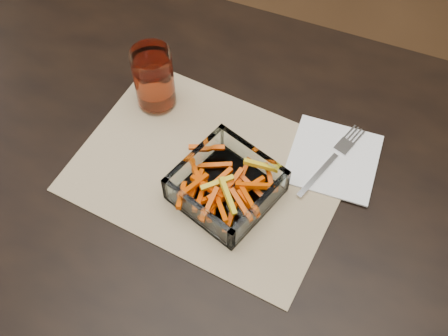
# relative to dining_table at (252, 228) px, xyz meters

# --- Properties ---
(dining_table) EXTENTS (1.60, 0.90, 0.75)m
(dining_table) POSITION_rel_dining_table_xyz_m (0.00, 0.00, 0.00)
(dining_table) COLOR black
(dining_table) RESTS_ON ground
(placemat) EXTENTS (0.48, 0.38, 0.00)m
(placemat) POSITION_rel_dining_table_xyz_m (-0.10, 0.04, 0.09)
(placemat) COLOR tan
(placemat) RESTS_ON dining_table
(glass_bowl) EXTENTS (0.19, 0.19, 0.06)m
(glass_bowl) POSITION_rel_dining_table_xyz_m (-0.05, 0.00, 0.11)
(glass_bowl) COLOR white
(glass_bowl) RESTS_ON placemat
(tumbler) EXTENTS (0.07, 0.07, 0.13)m
(tumbler) POSITION_rel_dining_table_xyz_m (-0.25, 0.14, 0.15)
(tumbler) COLOR white
(tumbler) RESTS_ON placemat
(napkin) EXTENTS (0.16, 0.16, 0.00)m
(napkin) POSITION_rel_dining_table_xyz_m (0.10, 0.14, 0.09)
(napkin) COLOR white
(napkin) RESTS_ON placemat
(fork) EXTENTS (0.08, 0.18, 0.00)m
(fork) POSITION_rel_dining_table_xyz_m (0.10, 0.13, 0.10)
(fork) COLOR silver
(fork) RESTS_ON napkin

